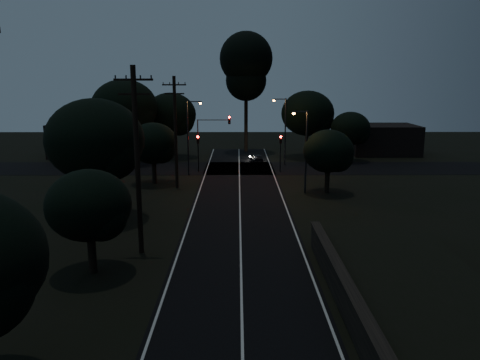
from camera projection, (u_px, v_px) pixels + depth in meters
name	position (u px, v px, depth m)	size (l,w,h in m)	color
road_surface	(240.00, 190.00, 44.01)	(60.00, 70.00, 0.03)	black
retaining_wall	(463.00, 359.00, 16.44)	(6.93, 26.00, 1.60)	black
utility_pole_mid	(137.00, 158.00, 27.01)	(2.20, 0.30, 11.00)	black
utility_pole_far	(175.00, 131.00, 43.68)	(2.20, 0.30, 10.50)	black
tree_left_b	(91.00, 207.00, 24.42)	(4.45, 4.45, 5.66)	black
tree_left_c	(98.00, 142.00, 33.69)	(7.05, 7.05, 8.91)	black
tree_left_d	(155.00, 144.00, 45.86)	(4.79, 4.79, 6.07)	black
tree_far_nw	(172.00, 116.00, 61.12)	(6.71, 6.71, 8.50)	black
tree_far_w	(127.00, 109.00, 56.92)	(8.01, 8.01, 10.21)	black
tree_far_ne	(310.00, 114.00, 61.16)	(6.92, 6.92, 8.75)	black
tree_far_e	(352.00, 129.00, 58.64)	(4.90, 4.90, 6.22)	black
tree_right_a	(330.00, 152.00, 42.07)	(4.56, 4.56, 5.80)	black
tall_pine	(246.00, 66.00, 64.80)	(7.33, 7.33, 16.66)	black
building_left	(93.00, 139.00, 63.85)	(10.00, 8.00, 4.40)	black
building_right	(382.00, 139.00, 65.06)	(9.00, 7.00, 4.00)	black
signal_left	(198.00, 147.00, 52.05)	(0.28, 0.35, 4.10)	black
signal_right	(281.00, 147.00, 52.09)	(0.28, 0.35, 4.10)	black
signal_mast	(213.00, 133.00, 51.74)	(3.70, 0.35, 6.25)	black
streetlight_a	(190.00, 133.00, 49.72)	(1.66, 0.26, 8.00)	black
streetlight_b	(284.00, 127.00, 55.64)	(1.66, 0.26, 8.00)	black
streetlight_c	(304.00, 146.00, 42.02)	(1.46, 0.26, 7.50)	black
car	(257.00, 158.00, 58.37)	(1.25, 3.10, 1.06)	black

